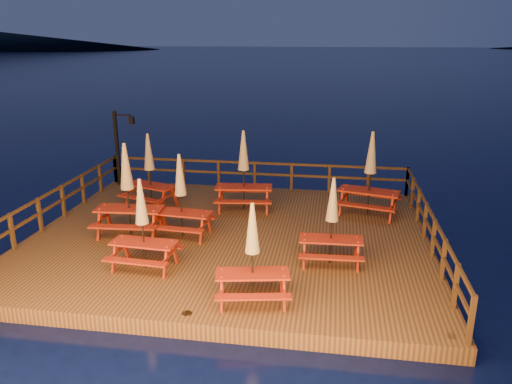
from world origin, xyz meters
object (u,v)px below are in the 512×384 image
picnic_table_2 (127,188)px  lamp_post (120,141)px  picnic_table_1 (370,172)px  picnic_table_0 (244,169)px

picnic_table_2 → lamp_post: bearing=111.3°
picnic_table_1 → picnic_table_2: 7.87m
picnic_table_1 → lamp_post: bearing=-177.3°
lamp_post → picnic_table_2: 5.56m
picnic_table_1 → picnic_table_0: bearing=-163.4°
picnic_table_1 → picnic_table_2: picnic_table_1 is taller
lamp_post → picnic_table_0: bearing=-22.1°
picnic_table_0 → picnic_table_2: 4.13m
picnic_table_0 → picnic_table_1: picnic_table_1 is taller
picnic_table_1 → picnic_table_2: size_ratio=1.00×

